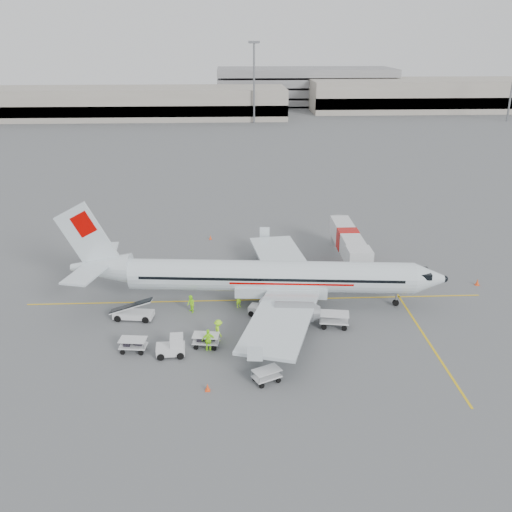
% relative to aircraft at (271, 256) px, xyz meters
% --- Properties ---
extents(ground, '(360.00, 360.00, 0.00)m').
position_rel_aircraft_xyz_m(ground, '(-1.28, 0.85, -4.85)').
color(ground, '#56595B').
extents(stripe_lead, '(44.00, 0.20, 0.01)m').
position_rel_aircraft_xyz_m(stripe_lead, '(-1.28, 0.85, -4.84)').
color(stripe_lead, yellow).
rests_on(stripe_lead, ground).
extents(stripe_cross, '(0.20, 20.00, 0.01)m').
position_rel_aircraft_xyz_m(stripe_cross, '(12.72, -7.15, -4.84)').
color(stripe_cross, yellow).
rests_on(stripe_cross, ground).
extents(terminal_west, '(110.00, 22.00, 9.00)m').
position_rel_aircraft_xyz_m(terminal_west, '(-41.28, 130.85, -0.35)').
color(terminal_west, gray).
rests_on(terminal_west, ground).
extents(terminal_east, '(90.00, 26.00, 10.00)m').
position_rel_aircraft_xyz_m(terminal_east, '(68.72, 145.85, 0.15)').
color(terminal_east, gray).
rests_on(terminal_east, ground).
extents(parking_garage, '(62.00, 24.00, 14.00)m').
position_rel_aircraft_xyz_m(parking_garage, '(23.72, 160.85, 2.15)').
color(parking_garage, slate).
rests_on(parking_garage, ground).
extents(treeline, '(300.00, 3.00, 6.00)m').
position_rel_aircraft_xyz_m(treeline, '(-1.28, 175.85, -1.85)').
color(treeline, black).
rests_on(treeline, ground).
extents(mast_center, '(3.20, 1.20, 22.00)m').
position_rel_aircraft_xyz_m(mast_center, '(3.72, 118.85, 6.15)').
color(mast_center, slate).
rests_on(mast_center, ground).
extents(aircraft, '(37.46, 30.55, 9.70)m').
position_rel_aircraft_xyz_m(aircraft, '(0.00, 0.00, 0.00)').
color(aircraft, silver).
rests_on(aircraft, ground).
extents(jet_bridge, '(2.88, 14.96, 3.92)m').
position_rel_aircraft_xyz_m(jet_bridge, '(9.26, 9.92, -2.89)').
color(jet_bridge, silver).
rests_on(jet_bridge, ground).
extents(belt_loader, '(4.92, 2.42, 2.56)m').
position_rel_aircraft_xyz_m(belt_loader, '(-12.63, -2.56, -3.57)').
color(belt_loader, silver).
rests_on(belt_loader, ground).
extents(tug_fore, '(2.60, 1.84, 1.82)m').
position_rel_aircraft_xyz_m(tug_fore, '(2.49, -1.15, -3.94)').
color(tug_fore, silver).
rests_on(tug_fore, ground).
extents(tug_mid, '(2.42, 1.94, 1.63)m').
position_rel_aircraft_xyz_m(tug_mid, '(-1.08, -2.34, -4.03)').
color(tug_mid, silver).
rests_on(tug_mid, ground).
extents(tug_aft, '(2.36, 1.44, 1.76)m').
position_rel_aircraft_xyz_m(tug_aft, '(-8.70, -9.10, -3.97)').
color(tug_aft, silver).
rests_on(tug_aft, ground).
extents(cart_loaded_a, '(2.30, 1.53, 1.13)m').
position_rel_aircraft_xyz_m(cart_loaded_a, '(-11.79, -8.28, -4.28)').
color(cart_loaded_a, silver).
rests_on(cart_loaded_a, ground).
extents(cart_loaded_b, '(2.30, 1.56, 1.12)m').
position_rel_aircraft_xyz_m(cart_loaded_b, '(-5.91, -7.82, -4.29)').
color(cart_loaded_b, silver).
rests_on(cart_loaded_b, ground).
extents(cart_empty_a, '(2.35, 1.98, 1.06)m').
position_rel_aircraft_xyz_m(cart_empty_a, '(-1.25, -13.19, -4.32)').
color(cart_empty_a, silver).
rests_on(cart_empty_a, ground).
extents(cart_empty_b, '(2.74, 1.88, 1.32)m').
position_rel_aircraft_xyz_m(cart_empty_b, '(5.24, -4.89, -4.19)').
color(cart_empty_b, silver).
rests_on(cart_empty_b, ground).
extents(cone_nose, '(0.42, 0.42, 0.69)m').
position_rel_aircraft_xyz_m(cone_nose, '(21.54, 3.25, -4.50)').
color(cone_nose, '#F44917').
rests_on(cone_nose, ground).
extents(cone_port, '(0.33, 0.33, 0.54)m').
position_rel_aircraft_xyz_m(cone_port, '(-6.27, 18.64, -4.58)').
color(cone_port, '#F44917').
rests_on(cone_port, ground).
extents(cone_stbd, '(0.37, 0.37, 0.60)m').
position_rel_aircraft_xyz_m(cone_stbd, '(-5.60, -14.09, -4.55)').
color(cone_stbd, '#F44917').
rests_on(cone_stbd, ground).
extents(crew_a, '(0.74, 0.73, 1.72)m').
position_rel_aircraft_xyz_m(crew_a, '(-3.07, -0.65, -3.99)').
color(crew_a, '#91E01A').
rests_on(crew_a, ground).
extents(crew_b, '(0.94, 1.02, 1.70)m').
position_rel_aircraft_xyz_m(crew_b, '(-7.51, -1.52, -4.00)').
color(crew_b, '#91E01A').
rests_on(crew_b, ground).
extents(crew_c, '(1.06, 1.40, 1.92)m').
position_rel_aircraft_xyz_m(crew_c, '(-4.89, -6.86, -3.89)').
color(crew_c, '#91E01A').
rests_on(crew_c, ground).
extents(crew_d, '(1.15, 0.60, 1.88)m').
position_rel_aircraft_xyz_m(crew_d, '(-5.68, -8.40, -3.91)').
color(crew_d, '#91E01A').
rests_on(crew_d, ground).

